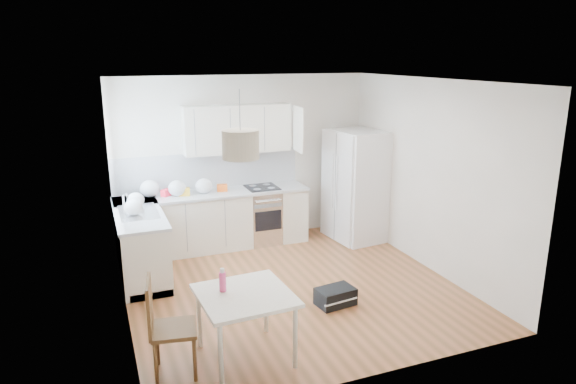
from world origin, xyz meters
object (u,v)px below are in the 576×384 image
object	(u,v)px
refrigerator	(357,185)
dining_table	(245,301)
gym_bag	(335,296)
dining_chair	(174,327)

from	to	relation	value
refrigerator	dining_table	world-z (taller)	refrigerator
dining_table	gym_bag	xyz separation A→B (m)	(1.36, 0.69, -0.53)
refrigerator	gym_bag	bearing A→B (deg)	-130.71
refrigerator	dining_chair	world-z (taller)	refrigerator
dining_chair	gym_bag	size ratio (longest dim) A/B	2.13
dining_chair	gym_bag	bearing A→B (deg)	28.07
dining_chair	dining_table	bearing A→B (deg)	10.36
refrigerator	gym_bag	size ratio (longest dim) A/B	3.93
dining_table	gym_bag	size ratio (longest dim) A/B	2.04
refrigerator	dining_chair	xyz separation A→B (m)	(-3.47, -2.75, -0.42)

